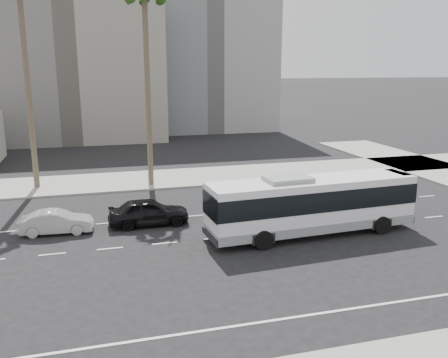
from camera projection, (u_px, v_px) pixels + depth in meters
name	position (u px, v px, depth m)	size (l,w,h in m)	color
ground	(264.00, 234.00, 28.41)	(700.00, 700.00, 0.00)	black
sidewalk_north	(205.00, 176.00, 42.92)	(120.00, 7.00, 0.15)	gray
midrise_beige_west	(70.00, 72.00, 65.37)	(24.00, 18.00, 18.00)	slate
midrise_gray_center	(200.00, 46.00, 76.22)	(20.00, 20.00, 26.00)	gray
civic_tower	(100.00, 10.00, 253.21)	(42.00, 42.00, 129.00)	#BCB69F
highrise_right	(194.00, 17.00, 247.60)	(26.00, 26.00, 70.00)	#54595F
highrise_far	(224.00, 31.00, 283.39)	(22.00, 22.00, 60.00)	#54595F
city_bus	(312.00, 203.00, 27.97)	(12.75, 3.57, 3.62)	white
car_a	(149.00, 212.00, 29.83)	(5.02, 2.02, 1.71)	black
car_b	(57.00, 222.00, 28.34)	(4.24, 1.48, 1.40)	#AEAEB0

